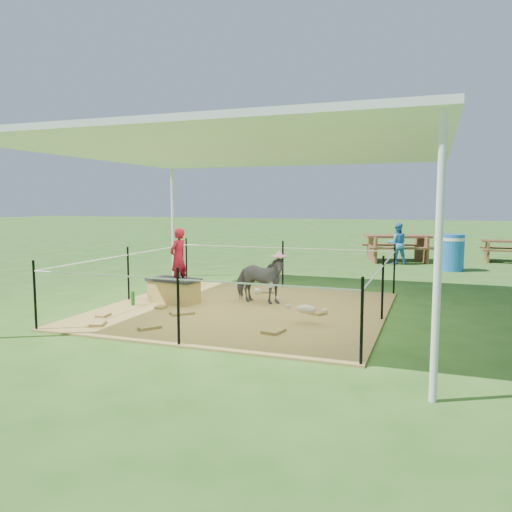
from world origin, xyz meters
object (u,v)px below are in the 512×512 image
(picnic_table_near, at_px, (397,248))
(woman, at_px, (178,252))
(trash_barrel, at_px, (452,253))
(picnic_table_far, at_px, (509,251))
(distant_person, at_px, (397,244))
(green_bottle, at_px, (133,298))
(pony, at_px, (259,279))
(straw_bale, at_px, (174,292))
(foal, at_px, (306,307))

(picnic_table_near, bearing_deg, woman, -128.78)
(trash_barrel, bearing_deg, picnic_table_far, 57.09)
(woman, bearing_deg, distant_person, 166.10)
(picnic_table_far, height_order, distant_person, distant_person)
(picnic_table_far, bearing_deg, trash_barrel, -122.58)
(green_bottle, distance_m, pony, 2.21)
(picnic_table_near, height_order, distant_person, distant_person)
(woman, height_order, green_bottle, woman)
(distant_person, bearing_deg, pony, 58.16)
(straw_bale, distance_m, foal, 2.68)
(pony, distance_m, distant_person, 6.99)
(woman, height_order, picnic_table_near, woman)
(pony, distance_m, trash_barrel, 6.72)
(woman, distance_m, green_bottle, 1.11)
(woman, xyz_separation_m, distant_person, (3.19, 7.21, -0.33))
(pony, xyz_separation_m, distant_person, (1.84, 6.74, 0.15))
(trash_barrel, relative_size, picnic_table_far, 0.61)
(straw_bale, bearing_deg, foal, -15.56)
(trash_barrel, relative_size, picnic_table_near, 0.50)
(woman, relative_size, trash_barrel, 1.08)
(green_bottle, height_order, pony, pony)
(pony, bearing_deg, trash_barrel, -22.75)
(woman, distance_m, picnic_table_far, 10.97)
(straw_bale, xyz_separation_m, trash_barrel, (4.74, 6.31, 0.26))
(trash_barrel, bearing_deg, distant_person, 148.41)
(straw_bale, bearing_deg, picnic_table_far, 54.23)
(foal, xyz_separation_m, picnic_table_far, (3.86, 9.65, 0.05))
(distant_person, bearing_deg, picnic_table_near, -102.27)
(straw_bale, height_order, picnic_table_far, picnic_table_far)
(straw_bale, distance_m, picnic_table_near, 8.58)
(green_bottle, relative_size, distant_person, 0.20)
(trash_barrel, bearing_deg, woman, -126.32)
(trash_barrel, distance_m, distant_person, 1.71)
(foal, xyz_separation_m, trash_barrel, (2.16, 7.03, 0.20))
(trash_barrel, bearing_deg, pony, -119.42)
(pony, distance_m, foal, 1.65)
(foal, relative_size, distant_person, 0.73)
(straw_bale, xyz_separation_m, green_bottle, (-0.55, -0.45, -0.07))
(pony, bearing_deg, distant_person, -8.63)
(picnic_table_far, bearing_deg, straw_bale, -125.44)
(straw_bale, relative_size, picnic_table_near, 0.45)
(green_bottle, bearing_deg, woman, 34.70)
(trash_barrel, distance_m, picnic_table_far, 3.13)
(pony, height_order, foal, pony)
(picnic_table_far, relative_size, distant_person, 1.30)
(woman, xyz_separation_m, picnic_table_far, (6.34, 8.93, -0.60))
(pony, xyz_separation_m, trash_barrel, (3.30, 5.85, 0.03))
(foal, height_order, picnic_table_far, picnic_table_far)
(woman, relative_size, picnic_table_near, 0.54)
(pony, bearing_deg, picnic_table_far, -23.86)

